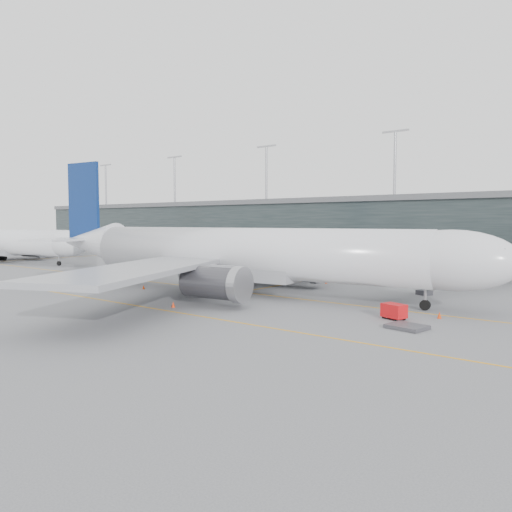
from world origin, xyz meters
The scene contains 17 objects.
ground centered at (0.00, 0.00, 0.00)m, with size 320.00×320.00×0.00m, color #5B5A5F.
taxiline_a centered at (0.00, -4.00, 0.01)m, with size 160.00×0.25×0.02m, color orange.
taxiline_b centered at (0.00, -20.00, 0.01)m, with size 160.00×0.25×0.02m, color orange.
taxiline_lead_main centered at (5.00, 20.00, 0.01)m, with size 0.25×60.00×0.02m, color orange.
taxiline_lead_adj centered at (-75.00, 20.00, 0.01)m, with size 0.25×60.00×0.02m, color orange.
terminal centered at (0.00, 58.00, 7.62)m, with size 240.00×36.00×29.00m.
main_aircraft centered at (6.39, -5.17, 5.45)m, with size 69.25×64.61×19.42m.
jet_bridge centered at (27.59, 22.15, 4.35)m, with size 12.09×42.86×5.82m.
gse_cart centered at (29.39, -9.14, 0.87)m, with size 2.64×2.12×1.57m.
baggage_dolly centered at (32.08, -12.58, 0.20)m, with size 3.31×2.65×0.33m, color #3A393E.
uld_a centered at (-3.67, 10.86, 1.09)m, with size 2.41×1.99×2.08m.
uld_b centered at (-1.40, 11.24, 0.93)m, with size 2.24×1.94×1.77m.
uld_c centered at (-0.85, 11.36, 0.88)m, with size 2.21×1.98×1.67m.
cone_nose centered at (32.81, -5.87, 0.35)m, with size 0.44×0.44×0.70m, color red.
cone_wing_stbd centered at (6.98, -18.19, 0.34)m, with size 0.43×0.43×0.68m, color #EE370D.
cone_wing_port centered at (9.37, 11.73, 0.33)m, with size 0.42×0.42×0.67m, color #F2440D.
cone_tail centered at (-7.91, -10.38, 0.32)m, with size 0.40×0.40×0.64m, color #D13D0B.
Camera 1 is at (49.14, -56.29, 9.79)m, focal length 35.00 mm.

